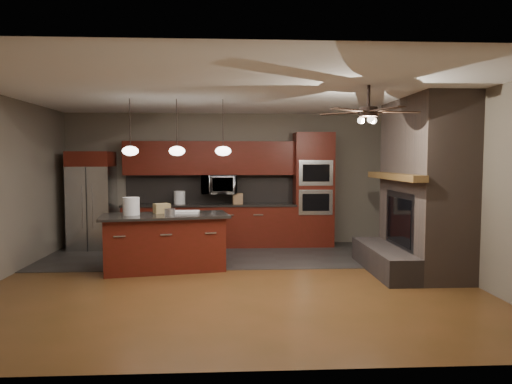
{
  "coord_description": "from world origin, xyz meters",
  "views": [
    {
      "loc": [
        -0.01,
        -6.8,
        1.82
      ],
      "look_at": [
        0.38,
        0.6,
        1.29
      ],
      "focal_mm": 32.0,
      "sensor_mm": 36.0,
      "label": 1
    }
  ],
  "objects": [
    {
      "name": "ground",
      "position": [
        0.0,
        0.0,
        0.0
      ],
      "size": [
        7.0,
        7.0,
        0.0
      ],
      "primitive_type": "plane",
      "color": "brown",
      "rests_on": "ground"
    },
    {
      "name": "ceiling",
      "position": [
        0.0,
        0.0,
        2.8
      ],
      "size": [
        7.0,
        6.0,
        0.02
      ],
      "primitive_type": "cube",
      "color": "white",
      "rests_on": "back_wall"
    },
    {
      "name": "back_wall",
      "position": [
        0.0,
        3.0,
        1.4
      ],
      "size": [
        7.0,
        0.02,
        2.8
      ],
      "primitive_type": "cube",
      "color": "#6D6557",
      "rests_on": "ground"
    },
    {
      "name": "right_wall",
      "position": [
        3.5,
        0.0,
        1.4
      ],
      "size": [
        0.02,
        6.0,
        2.8
      ],
      "primitive_type": "cube",
      "color": "#6D6557",
      "rests_on": "ground"
    },
    {
      "name": "slate_tile_patch",
      "position": [
        0.0,
        1.8,
        0.01
      ],
      "size": [
        7.0,
        2.4,
        0.01
      ],
      "primitive_type": "cube",
      "color": "#2D2B29",
      "rests_on": "ground"
    },
    {
      "name": "fireplace_column",
      "position": [
        3.04,
        0.4,
        1.3
      ],
      "size": [
        1.3,
        2.1,
        2.8
      ],
      "color": "brown",
      "rests_on": "ground"
    },
    {
      "name": "back_cabinetry",
      "position": [
        -0.48,
        2.74,
        0.89
      ],
      "size": [
        3.59,
        0.64,
        2.2
      ],
      "color": "#591610",
      "rests_on": "ground"
    },
    {
      "name": "oven_tower",
      "position": [
        1.7,
        2.69,
        1.19
      ],
      "size": [
        0.8,
        0.63,
        2.38
      ],
      "color": "#591610",
      "rests_on": "ground"
    },
    {
      "name": "microwave",
      "position": [
        -0.27,
        2.75,
        1.3
      ],
      "size": [
        0.73,
        0.41,
        0.5
      ],
      "primitive_type": "imported",
      "color": "silver",
      "rests_on": "back_cabinetry"
    },
    {
      "name": "refrigerator",
      "position": [
        -2.86,
        2.62,
        0.99
      ],
      "size": [
        0.84,
        0.75,
        1.98
      ],
      "color": "silver",
      "rests_on": "ground"
    },
    {
      "name": "kitchen_island",
      "position": [
        -1.11,
        0.71,
        0.47
      ],
      "size": [
        2.18,
        1.28,
        0.92
      ],
      "rotation": [
        0.0,
        0.0,
        0.18
      ],
      "color": "#591610",
      "rests_on": "ground"
    },
    {
      "name": "white_bucket",
      "position": [
        -1.65,
        0.66,
        1.06
      ],
      "size": [
        0.31,
        0.31,
        0.29
      ],
      "primitive_type": "cylinder",
      "rotation": [
        0.0,
        0.0,
        0.16
      ],
      "color": "white",
      "rests_on": "kitchen_island"
    },
    {
      "name": "paint_can",
      "position": [
        -1.0,
        0.53,
        0.98
      ],
      "size": [
        0.21,
        0.21,
        0.11
      ],
      "primitive_type": "cylinder",
      "rotation": [
        0.0,
        0.0,
        0.32
      ],
      "color": "silver",
      "rests_on": "kitchen_island"
    },
    {
      "name": "paint_tray",
      "position": [
        -0.77,
        0.86,
        0.94
      ],
      "size": [
        0.42,
        0.31,
        0.04
      ],
      "primitive_type": "cube",
      "rotation": [
        0.0,
        0.0,
        -0.04
      ],
      "color": "white",
      "rests_on": "kitchen_island"
    },
    {
      "name": "cardboard_box",
      "position": [
        -1.19,
        0.91,
        1.0
      ],
      "size": [
        0.31,
        0.28,
        0.16
      ],
      "primitive_type": "cube",
      "rotation": [
        0.0,
        0.0,
        0.49
      ],
      "color": "#9B8150",
      "rests_on": "kitchen_island"
    },
    {
      "name": "counter_bucket",
      "position": [
        -1.1,
        2.7,
        1.03
      ],
      "size": [
        0.29,
        0.29,
        0.27
      ],
      "primitive_type": "cylinder",
      "rotation": [
        0.0,
        0.0,
        -0.26
      ],
      "color": "white",
      "rests_on": "back_cabinetry"
    },
    {
      "name": "counter_box",
      "position": [
        0.1,
        2.65,
        1.01
      ],
      "size": [
        0.22,
        0.19,
        0.22
      ],
      "primitive_type": "cube",
      "rotation": [
        0.0,
        0.0,
        0.17
      ],
      "color": "#9F7852",
      "rests_on": "back_cabinetry"
    },
    {
      "name": "pendant_left",
      "position": [
        -1.65,
        0.7,
        1.96
      ],
      "size": [
        0.26,
        0.26,
        0.92
      ],
      "color": "black",
      "rests_on": "ceiling"
    },
    {
      "name": "pendant_center",
      "position": [
        -0.9,
        0.7,
        1.96
      ],
      "size": [
        0.26,
        0.26,
        0.92
      ],
      "color": "black",
      "rests_on": "ceiling"
    },
    {
      "name": "pendant_right",
      "position": [
        -0.15,
        0.7,
        1.96
      ],
      "size": [
        0.26,
        0.26,
        0.92
      ],
      "color": "black",
      "rests_on": "ceiling"
    },
    {
      "name": "ceiling_fan",
      "position": [
        1.8,
        -0.8,
        2.46
      ],
      "size": [
        1.27,
        1.33,
        0.41
      ],
      "color": "black",
      "rests_on": "ceiling"
    }
  ]
}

